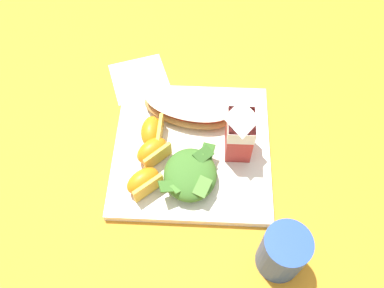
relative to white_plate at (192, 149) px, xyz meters
name	(u,v)px	position (x,y,z in m)	size (l,w,h in m)	color
ground	(192,151)	(0.00, 0.00, -0.01)	(3.00, 3.00, 0.00)	orange
white_plate	(192,149)	(0.00, 0.00, 0.00)	(0.28, 0.28, 0.02)	white
cheesy_pizza_bread	(188,108)	(-0.07, -0.01, 0.03)	(0.12, 0.18, 0.04)	#B77F42
green_salad_pile	(188,174)	(0.07, 0.00, 0.03)	(0.11, 0.09, 0.04)	#3D7028
milk_carton	(240,129)	(0.00, 0.08, 0.07)	(0.06, 0.04, 0.11)	#B7332D
orange_wedge_front	(152,131)	(-0.02, -0.07, 0.03)	(0.06, 0.04, 0.04)	orange
orange_wedge_middle	(153,151)	(0.02, -0.07, 0.03)	(0.07, 0.07, 0.04)	orange
orange_wedge_rear	(144,182)	(0.08, -0.08, 0.03)	(0.07, 0.07, 0.04)	orange
paper_napkin	(140,79)	(-0.17, -0.12, -0.01)	(0.11, 0.11, 0.00)	white
drinking_blue_cup	(283,252)	(0.19, 0.14, 0.04)	(0.07, 0.07, 0.09)	#284CA3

